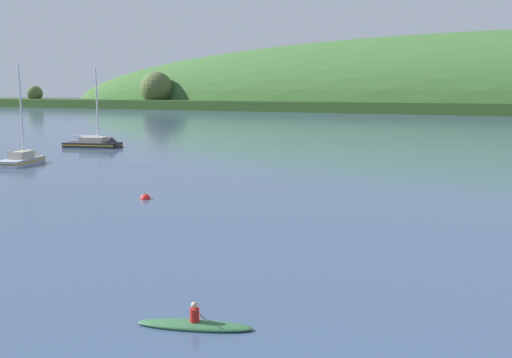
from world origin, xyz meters
name	(u,v)px	position (x,y,z in m)	size (l,w,h in m)	color
far_shoreline_hill	(476,111)	(8.35, 244.82, 0.17)	(561.04, 122.49, 64.44)	#27431B
sailboat_midwater_white	(100,146)	(-37.09, 63.55, 0.14)	(9.34, 4.77, 12.87)	#232328
sailboat_far_left	(25,161)	(-32.82, 45.46, 0.28)	(4.38, 7.30, 11.98)	#ADB2BC
canoe_with_paddler	(195,325)	(5.98, 15.13, 0.10)	(4.09, 1.90, 1.02)	#33663D
mooring_buoy_off_fishing_boat	(145,199)	(-8.67, 33.55, 0.00)	(0.77, 0.77, 0.85)	red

